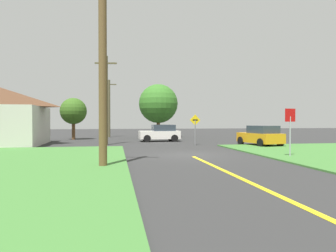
{
  "coord_description": "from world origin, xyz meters",
  "views": [
    {
      "loc": [
        -4.25,
        -17.58,
        1.99
      ],
      "look_at": [
        -0.43,
        4.92,
        1.61
      ],
      "focal_mm": 32.87,
      "sensor_mm": 36.0,
      "label": 1
    }
  ],
  "objects_px": {
    "utility_pole_near": "(103,64)",
    "direction_sign": "(195,126)",
    "utility_pole_mid": "(106,99)",
    "car_on_crossroad": "(261,136)",
    "pine_tree_center": "(73,111)",
    "utility_pole_far": "(109,107)",
    "car_approaching_junction": "(160,133)",
    "oak_tree_left": "(158,104)",
    "stop_sign": "(290,124)"
  },
  "relations": [
    {
      "from": "utility_pole_near",
      "to": "direction_sign",
      "type": "bearing_deg",
      "value": 57.57
    },
    {
      "from": "utility_pole_mid",
      "to": "utility_pole_far",
      "type": "relative_size",
      "value": 1.04
    },
    {
      "from": "oak_tree_left",
      "to": "pine_tree_center",
      "type": "xyz_separation_m",
      "value": [
        -9.47,
        -2.45,
        -1.03
      ]
    },
    {
      "from": "stop_sign",
      "to": "pine_tree_center",
      "type": "distance_m",
      "value": 23.28
    },
    {
      "from": "direction_sign",
      "to": "pine_tree_center",
      "type": "relative_size",
      "value": 0.57
    },
    {
      "from": "direction_sign",
      "to": "oak_tree_left",
      "type": "relative_size",
      "value": 0.39
    },
    {
      "from": "car_on_crossroad",
      "to": "utility_pole_far",
      "type": "height_order",
      "value": "utility_pole_far"
    },
    {
      "from": "utility_pole_mid",
      "to": "pine_tree_center",
      "type": "bearing_deg",
      "value": 114.41
    },
    {
      "from": "utility_pole_mid",
      "to": "oak_tree_left",
      "type": "height_order",
      "value": "utility_pole_mid"
    },
    {
      "from": "utility_pole_near",
      "to": "utility_pole_mid",
      "type": "relative_size",
      "value": 1.18
    },
    {
      "from": "utility_pole_near",
      "to": "pine_tree_center",
      "type": "distance_m",
      "value": 20.98
    },
    {
      "from": "utility_pole_far",
      "to": "oak_tree_left",
      "type": "distance_m",
      "value": 6.18
    },
    {
      "from": "stop_sign",
      "to": "car_approaching_junction",
      "type": "xyz_separation_m",
      "value": [
        -4.98,
        14.42,
        -1.05
      ]
    },
    {
      "from": "utility_pole_near",
      "to": "utility_pole_mid",
      "type": "bearing_deg",
      "value": 91.2
    },
    {
      "from": "utility_pole_mid",
      "to": "oak_tree_left",
      "type": "bearing_deg",
      "value": 60.99
    },
    {
      "from": "utility_pole_far",
      "to": "pine_tree_center",
      "type": "height_order",
      "value": "utility_pole_far"
    },
    {
      "from": "utility_pole_mid",
      "to": "utility_pole_near",
      "type": "bearing_deg",
      "value": -88.8
    },
    {
      "from": "utility_pole_far",
      "to": "oak_tree_left",
      "type": "xyz_separation_m",
      "value": [
        5.83,
        -2.02,
        0.39
      ]
    },
    {
      "from": "car_on_crossroad",
      "to": "utility_pole_far",
      "type": "xyz_separation_m",
      "value": [
        -12.2,
        15.53,
        2.85
      ]
    },
    {
      "from": "utility_pole_far",
      "to": "pine_tree_center",
      "type": "distance_m",
      "value": 5.8
    },
    {
      "from": "car_on_crossroad",
      "to": "car_approaching_junction",
      "type": "bearing_deg",
      "value": 35.91
    },
    {
      "from": "utility_pole_near",
      "to": "pine_tree_center",
      "type": "xyz_separation_m",
      "value": [
        -3.91,
        20.56,
        -1.4
      ]
    },
    {
      "from": "car_approaching_junction",
      "to": "car_on_crossroad",
      "type": "relative_size",
      "value": 0.95
    },
    {
      "from": "stop_sign",
      "to": "direction_sign",
      "type": "height_order",
      "value": "stop_sign"
    },
    {
      "from": "car_approaching_junction",
      "to": "utility_pole_mid",
      "type": "bearing_deg",
      "value": 34.04
    },
    {
      "from": "oak_tree_left",
      "to": "utility_pole_near",
      "type": "bearing_deg",
      "value": -103.58
    },
    {
      "from": "utility_pole_mid",
      "to": "direction_sign",
      "type": "height_order",
      "value": "utility_pole_mid"
    },
    {
      "from": "car_on_crossroad",
      "to": "direction_sign",
      "type": "relative_size",
      "value": 1.64
    },
    {
      "from": "car_approaching_junction",
      "to": "utility_pole_near",
      "type": "height_order",
      "value": "utility_pole_near"
    },
    {
      "from": "direction_sign",
      "to": "utility_pole_far",
      "type": "bearing_deg",
      "value": 116.92
    },
    {
      "from": "car_on_crossroad",
      "to": "direction_sign",
      "type": "distance_m",
      "value": 5.26
    },
    {
      "from": "car_on_crossroad",
      "to": "utility_pole_mid",
      "type": "xyz_separation_m",
      "value": [
        -12.2,
        3.02,
        2.97
      ]
    },
    {
      "from": "direction_sign",
      "to": "oak_tree_left",
      "type": "xyz_separation_m",
      "value": [
        -1.36,
        12.12,
        2.48
      ]
    },
    {
      "from": "utility_pole_mid",
      "to": "utility_pole_far",
      "type": "distance_m",
      "value": 12.52
    },
    {
      "from": "car_on_crossroad",
      "to": "direction_sign",
      "type": "height_order",
      "value": "direction_sign"
    },
    {
      "from": "utility_pole_near",
      "to": "oak_tree_left",
      "type": "height_order",
      "value": "utility_pole_near"
    },
    {
      "from": "utility_pole_far",
      "to": "oak_tree_left",
      "type": "height_order",
      "value": "utility_pole_far"
    },
    {
      "from": "utility_pole_far",
      "to": "pine_tree_center",
      "type": "xyz_separation_m",
      "value": [
        -3.65,
        -4.47,
        -0.63
      ]
    },
    {
      "from": "car_approaching_junction",
      "to": "utility_pole_near",
      "type": "relative_size",
      "value": 0.46
    },
    {
      "from": "stop_sign",
      "to": "utility_pole_far",
      "type": "xyz_separation_m",
      "value": [
        -10.07,
        23.24,
        1.8
      ]
    },
    {
      "from": "oak_tree_left",
      "to": "direction_sign",
      "type": "bearing_deg",
      "value": -83.61
    },
    {
      "from": "direction_sign",
      "to": "oak_tree_left",
      "type": "height_order",
      "value": "oak_tree_left"
    },
    {
      "from": "utility_pole_near",
      "to": "utility_pole_far",
      "type": "bearing_deg",
      "value": 90.61
    },
    {
      "from": "car_approaching_junction",
      "to": "oak_tree_left",
      "type": "height_order",
      "value": "oak_tree_left"
    },
    {
      "from": "car_on_crossroad",
      "to": "utility_pole_near",
      "type": "height_order",
      "value": "utility_pole_near"
    },
    {
      "from": "car_approaching_junction",
      "to": "stop_sign",
      "type": "bearing_deg",
      "value": 107.07
    },
    {
      "from": "pine_tree_center",
      "to": "direction_sign",
      "type": "bearing_deg",
      "value": -41.79
    },
    {
      "from": "utility_pole_far",
      "to": "direction_sign",
      "type": "relative_size",
      "value": 2.8
    },
    {
      "from": "car_on_crossroad",
      "to": "utility_pole_far",
      "type": "relative_size",
      "value": 0.59
    },
    {
      "from": "utility_pole_mid",
      "to": "pine_tree_center",
      "type": "xyz_separation_m",
      "value": [
        -3.65,
        8.05,
        -0.75
      ]
    }
  ]
}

